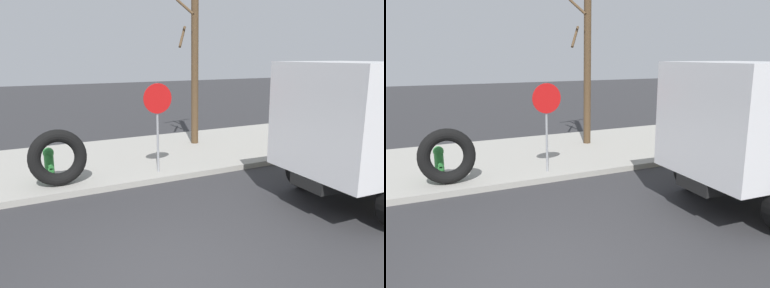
% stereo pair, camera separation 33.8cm
% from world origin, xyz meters
% --- Properties ---
extents(ground_plane, '(80.00, 80.00, 0.00)m').
position_xyz_m(ground_plane, '(0.00, 0.00, 0.00)').
color(ground_plane, '#2D2D30').
extents(sidewalk_curb, '(36.00, 5.00, 0.15)m').
position_xyz_m(sidewalk_curb, '(0.00, 6.50, 0.07)').
color(sidewalk_curb, '#99968E').
rests_on(sidewalk_curb, ground).
extents(fire_hydrant, '(0.26, 0.58, 0.82)m').
position_xyz_m(fire_hydrant, '(-0.81, 5.05, 0.59)').
color(fire_hydrant, '#2D8438').
rests_on(fire_hydrant, sidewalk_curb).
extents(loose_tire, '(1.33, 0.37, 1.34)m').
position_xyz_m(loose_tire, '(-0.67, 4.56, 0.82)').
color(loose_tire, black).
rests_on(loose_tire, sidewalk_curb).
extents(stop_sign, '(0.76, 0.08, 2.30)m').
position_xyz_m(stop_sign, '(1.80, 4.47, 1.75)').
color(stop_sign, gray).
rests_on(stop_sign, sidewalk_curb).
extents(bare_tree, '(1.40, 1.30, 6.02)m').
position_xyz_m(bare_tree, '(4.26, 7.10, 3.26)').
color(bare_tree, '#4C3823').
rests_on(bare_tree, sidewalk_curb).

